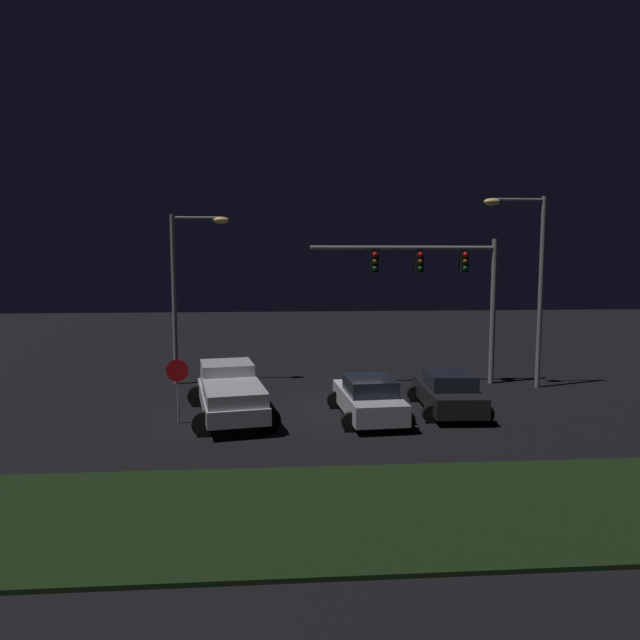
# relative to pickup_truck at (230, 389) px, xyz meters

# --- Properties ---
(ground_plane) EXTENTS (80.00, 80.00, 0.00)m
(ground_plane) POSITION_rel_pickup_truck_xyz_m (4.64, 1.38, -1.00)
(ground_plane) COLOR black
(grass_median) EXTENTS (22.93, 5.43, 0.10)m
(grass_median) POSITION_rel_pickup_truck_xyz_m (4.64, -8.19, -0.95)
(grass_median) COLOR black
(grass_median) RESTS_ON ground_plane
(pickup_truck) EXTENTS (3.52, 5.67, 1.80)m
(pickup_truck) POSITION_rel_pickup_truck_xyz_m (0.00, 0.00, 0.00)
(pickup_truck) COLOR #B7B7BC
(pickup_truck) RESTS_ON ground_plane
(car_sedan) EXTENTS (2.68, 4.51, 1.51)m
(car_sedan) POSITION_rel_pickup_truck_xyz_m (4.89, -0.61, -0.26)
(car_sedan) COLOR #B7B7BC
(car_sedan) RESTS_ON ground_plane
(car_sedan_far) EXTENTS (2.62, 4.48, 1.51)m
(car_sedan_far) POSITION_rel_pickup_truck_xyz_m (7.95, 0.10, -0.26)
(car_sedan_far) COLOR black
(car_sedan_far) RESTS_ON ground_plane
(traffic_signal_gantry) EXTENTS (8.32, 0.56, 6.50)m
(traffic_signal_gantry) POSITION_rel_pickup_truck_xyz_m (8.90, 4.77, 3.90)
(traffic_signal_gantry) COLOR slate
(traffic_signal_gantry) RESTS_ON ground_plane
(street_lamp_left) EXTENTS (2.58, 0.44, 7.56)m
(street_lamp_left) POSITION_rel_pickup_truck_xyz_m (-2.32, 5.71, 3.81)
(street_lamp_left) COLOR slate
(street_lamp_left) RESTS_ON ground_plane
(street_lamp_right) EXTENTS (2.74, 0.44, 8.26)m
(street_lamp_right) POSITION_rel_pickup_truck_xyz_m (12.52, 3.83, 4.21)
(street_lamp_right) COLOR slate
(street_lamp_right) RESTS_ON ground_plane
(stop_sign) EXTENTS (0.76, 0.08, 2.23)m
(stop_sign) POSITION_rel_pickup_truck_xyz_m (-1.70, -0.74, 0.56)
(stop_sign) COLOR slate
(stop_sign) RESTS_ON ground_plane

